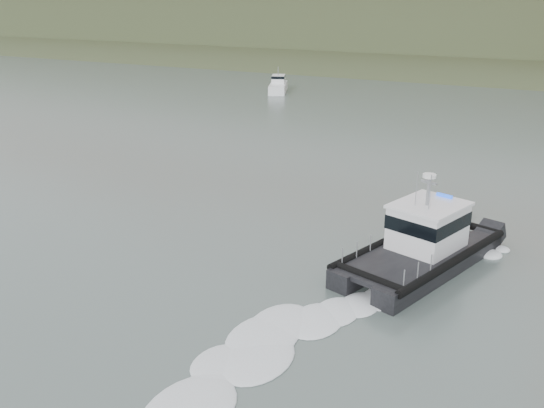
# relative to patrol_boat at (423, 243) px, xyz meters

# --- Properties ---
(ground) EXTENTS (400.00, 400.00, 0.00)m
(ground) POSITION_rel_patrol_boat_xyz_m (-7.15, -7.46, -1.24)
(ground) COLOR #4E5D57
(ground) RESTS_ON ground
(headlands) EXTENTS (500.00, 105.36, 27.12)m
(headlands) POSITION_rel_patrol_boat_xyz_m (-7.15, 118.04, 5.80)
(headlands) COLOR #3B4A2A
(headlands) RESTS_ON ground
(patrol_boat) EXTENTS (6.61, 10.87, 4.97)m
(patrol_boat) POSITION_rel_patrol_boat_xyz_m (0.00, 0.00, 0.00)
(patrol_boat) COLOR black
(patrol_boat) RESTS_ON ground
(motorboat) EXTENTS (4.38, 6.76, 3.53)m
(motorboat) POSITION_rel_patrol_boat_xyz_m (-31.11, 46.45, -0.36)
(motorboat) COLOR white
(motorboat) RESTS_ON ground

